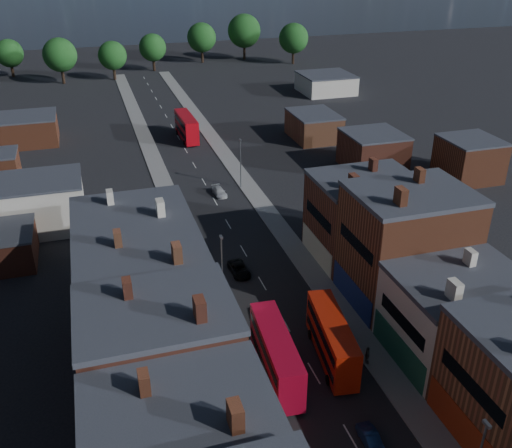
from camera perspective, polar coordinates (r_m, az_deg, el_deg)
pavement_west at (r=80.90m, az=-7.62°, el=0.04°), size 3.00×200.00×0.12m
pavement_east at (r=83.60m, az=1.17°, el=1.21°), size 3.00×200.00×0.12m
lamp_post_2 at (r=61.62m, az=-3.42°, el=-4.01°), size 0.25×0.70×8.12m
lamp_post_3 at (r=90.24m, az=-1.56°, el=6.41°), size 0.25×0.70×8.12m
bus_0 at (r=52.86m, az=2.03°, el=-12.90°), size 3.27×10.89×4.64m
bus_1 at (r=55.18m, az=7.61°, el=-11.29°), size 3.77×10.62×4.49m
bus_2 at (r=114.76m, az=-6.96°, el=9.65°), size 3.04×11.25×4.84m
car_1 at (r=49.25m, az=11.45°, el=-20.38°), size 1.27×3.47×1.13m
car_2 at (r=68.54m, az=-1.70°, el=-4.52°), size 2.15×4.36×1.19m
car_3 at (r=89.19m, az=-3.68°, el=3.24°), size 1.95×4.10×1.15m
ped_3 at (r=56.06m, az=11.08°, el=-12.73°), size 0.82×1.17×1.82m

